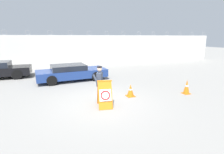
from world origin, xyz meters
name	(u,v)px	position (x,y,z in m)	size (l,w,h in m)	color
ground_plane	(101,102)	(0.00, 0.00, 0.00)	(90.00, 90.00, 0.00)	gray
perimeter_wall	(71,51)	(0.00, 11.15, 1.59)	(36.00, 0.30, 3.62)	silver
barricade_sign	(105,94)	(-0.01, -0.61, 0.59)	(0.71, 0.89, 1.18)	orange
security_guard	(100,83)	(-0.05, 0.03, 0.94)	(0.57, 0.57, 1.70)	#514C42
traffic_cone_near	(187,87)	(4.66, -0.34, 0.38)	(0.38, 0.38, 0.76)	orange
traffic_cone_mid	(131,90)	(1.64, 0.28, 0.31)	(0.42, 0.42, 0.63)	orange
parked_car_rear_sedan	(71,72)	(-0.79, 4.77, 0.58)	(4.88, 2.31, 1.12)	black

